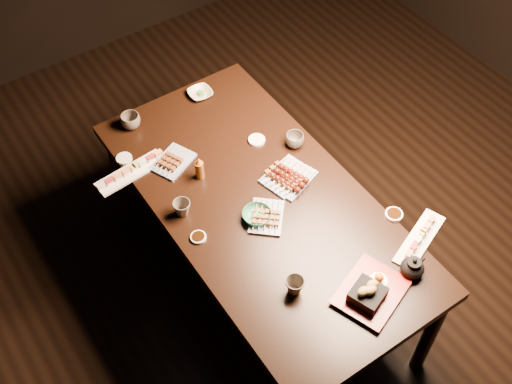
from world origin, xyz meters
TOP-DOWN VIEW (x-y plane):
  - ground at (0.00, 0.00)m, footprint 5.00×5.00m
  - dining_table at (-0.47, 0.08)m, footprint 1.41×1.99m
  - sushi_platter_near at (-0.01, -0.50)m, footprint 0.36×0.21m
  - sushi_platter_far at (-0.91, 0.58)m, footprint 0.37×0.13m
  - yakitori_plate_center at (-0.51, -0.01)m, footprint 0.24×0.25m
  - yakitori_plate_right at (-0.29, 0.13)m, footprint 0.26×0.22m
  - yakitori_plate_left at (-0.70, 0.52)m, footprint 0.25×0.22m
  - tsukune_plate at (-0.28, 0.10)m, footprint 0.27×0.23m
  - edamame_bowl_green at (-0.55, 0.01)m, footprint 0.18×0.18m
  - edamame_bowl_cream at (-0.34, 0.86)m, footprint 0.13×0.13m
  - tempura_tray at (-0.38, -0.59)m, footprint 0.36×0.33m
  - teacup_near_left at (-0.63, -0.40)m, footprint 0.08×0.08m
  - teacup_mid_right at (-0.13, 0.28)m, footprint 0.11×0.11m
  - teacup_far_left at (-0.82, 0.23)m, footprint 0.09×0.09m
  - teacup_far_right at (-0.75, 0.86)m, footprint 0.14×0.14m
  - teapot at (-0.16, -0.61)m, footprint 0.13×0.13m
  - condiment_bottle at (-0.64, 0.37)m, footprint 0.06×0.06m
  - sauce_dish_west at (-0.83, 0.06)m, footprint 0.10×0.10m
  - sauce_dish_east at (-0.28, 0.41)m, footprint 0.09×0.09m
  - sauce_dish_se at (-0.02, -0.33)m, footprint 0.11×0.11m
  - sauce_dish_nw at (-0.89, 0.68)m, footprint 0.11×0.11m
  - chopsticks_near at (-0.44, -0.58)m, footprint 0.12×0.23m
  - chopsticks_se at (-0.04, -0.52)m, footprint 0.24×0.05m

SIDE VIEW (x-z plane):
  - ground at x=0.00m, z-range 0.00..0.00m
  - dining_table at x=-0.47m, z-range 0.00..0.75m
  - chopsticks_se at x=-0.04m, z-range 0.75..0.76m
  - chopsticks_near at x=-0.44m, z-range 0.75..0.76m
  - sauce_dish_west at x=-0.83m, z-range 0.75..0.76m
  - sauce_dish_nw at x=-0.89m, z-range 0.75..0.76m
  - sauce_dish_se at x=-0.02m, z-range 0.75..0.76m
  - sauce_dish_east at x=-0.28m, z-range 0.75..0.77m
  - edamame_bowl_cream at x=-0.34m, z-range 0.75..0.78m
  - edamame_bowl_green at x=-0.55m, z-range 0.75..0.79m
  - sushi_platter_near at x=-0.01m, z-range 0.75..0.79m
  - sushi_platter_far at x=-0.91m, z-range 0.75..0.79m
  - yakitori_plate_center at x=-0.51m, z-range 0.75..0.80m
  - yakitori_plate_left at x=-0.70m, z-range 0.75..0.80m
  - tsukune_plate at x=-0.28m, z-range 0.75..0.81m
  - yakitori_plate_right at x=-0.29m, z-range 0.75..0.81m
  - teacup_mid_right at x=-0.13m, z-range 0.75..0.82m
  - teacup_far_left at x=-0.82m, z-range 0.75..0.83m
  - teacup_near_left at x=-0.63m, z-range 0.75..0.83m
  - teacup_far_right at x=-0.75m, z-range 0.75..0.83m
  - teapot at x=-0.16m, z-range 0.75..0.85m
  - tempura_tray at x=-0.38m, z-range 0.75..0.86m
  - condiment_bottle at x=-0.64m, z-range 0.75..0.88m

